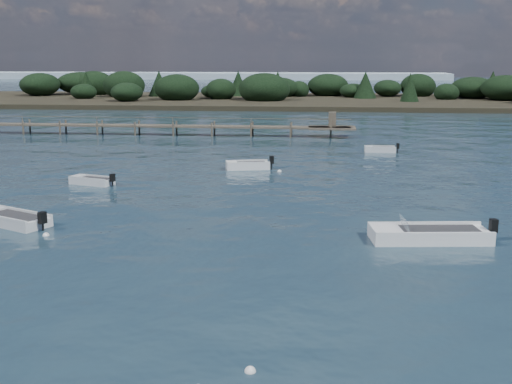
# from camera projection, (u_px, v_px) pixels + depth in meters

# --- Properties ---
(ground) EXTENTS (400.00, 400.00, 0.00)m
(ground) POSITION_uv_depth(u_px,v_px,m) (299.00, 125.00, 81.06)
(ground) COLOR #152632
(ground) RESTS_ON ground
(tender_far_grey_b) EXTENTS (3.08, 1.11, 1.06)m
(tender_far_grey_b) POSITION_uv_depth(u_px,v_px,m) (380.00, 150.00, 58.20)
(tender_far_grey_b) COLOR #B7BBBF
(tender_far_grey_b) RESTS_ON ground
(dinghy_mid_white_a) EXTENTS (6.00, 2.68, 1.38)m
(dinghy_mid_white_a) POSITION_uv_depth(u_px,v_px,m) (429.00, 237.00, 30.13)
(dinghy_mid_white_a) COLOR silver
(dinghy_mid_white_a) RESTS_ON ground
(tender_far_white) EXTENTS (3.75, 2.06, 1.26)m
(tender_far_white) POSITION_uv_depth(u_px,v_px,m) (248.00, 167.00, 49.33)
(tender_far_white) COLOR silver
(tender_far_white) RESTS_ON ground
(dinghy_mid_grey) EXTENTS (4.78, 3.48, 1.22)m
(dinghy_mid_grey) POSITION_uv_depth(u_px,v_px,m) (11.00, 221.00, 33.13)
(dinghy_mid_grey) COLOR #B7BBBF
(dinghy_mid_grey) RESTS_ON ground
(tender_far_grey) EXTENTS (3.39, 2.06, 1.08)m
(tender_far_grey) POSITION_uv_depth(u_px,v_px,m) (92.00, 182.00, 43.44)
(tender_far_grey) COLOR #B7BBBF
(tender_far_grey) RESTS_ON ground
(buoy_c) EXTENTS (0.32, 0.32, 0.32)m
(buoy_c) POSITION_uv_depth(u_px,v_px,m) (46.00, 236.00, 30.97)
(buoy_c) COLOR silver
(buoy_c) RESTS_ON ground
(buoy_e) EXTENTS (0.32, 0.32, 0.32)m
(buoy_e) POSITION_uv_depth(u_px,v_px,m) (279.00, 172.00, 48.25)
(buoy_e) COLOR silver
(buoy_e) RESTS_ON ground
(buoy_extra_a) EXTENTS (0.32, 0.32, 0.32)m
(buoy_extra_a) POSITION_uv_depth(u_px,v_px,m) (250.00, 372.00, 17.61)
(buoy_extra_a) COLOR silver
(buoy_extra_a) RESTS_ON ground
(jetty) EXTENTS (64.50, 3.20, 3.40)m
(jetty) POSITION_uv_depth(u_px,v_px,m) (100.00, 125.00, 71.36)
(jetty) COLOR brown
(jetty) RESTS_ON ground
(far_headland) EXTENTS (190.00, 40.00, 5.80)m
(far_headland) POSITION_uv_depth(u_px,v_px,m) (444.00, 93.00, 117.08)
(far_headland) COLOR black
(far_headland) RESTS_ON ground
(distant_haze) EXTENTS (280.00, 20.00, 2.40)m
(distant_haze) POSITION_uv_depth(u_px,v_px,m) (89.00, 78.00, 255.55)
(distant_haze) COLOR #95A9B8
(distant_haze) RESTS_ON ground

